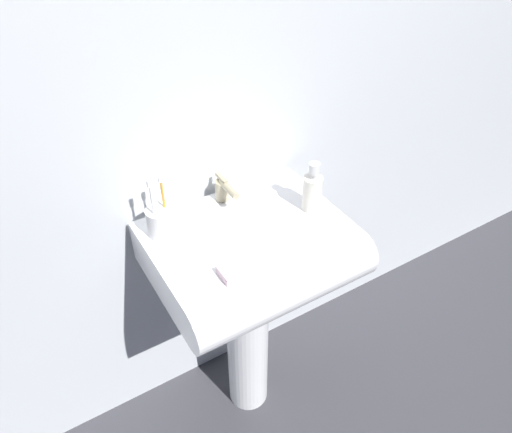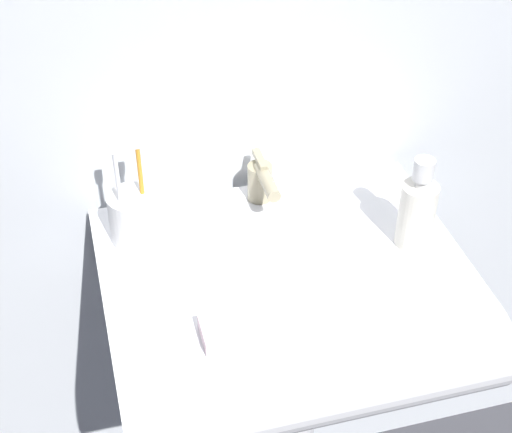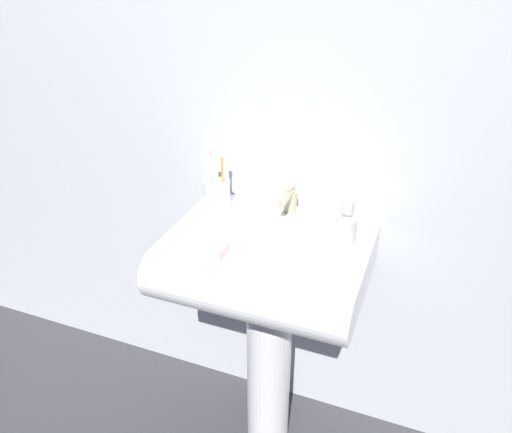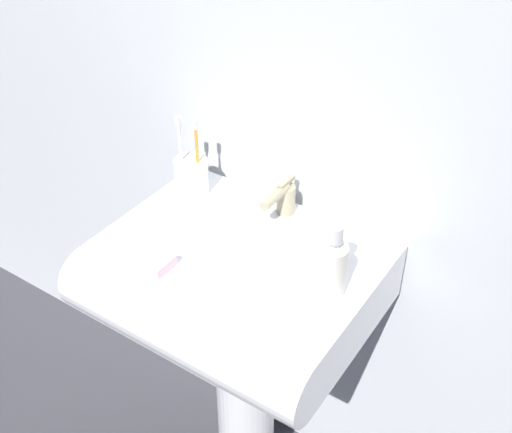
# 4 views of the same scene
# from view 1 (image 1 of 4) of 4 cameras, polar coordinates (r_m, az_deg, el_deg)

# --- Properties ---
(ground_plane) EXTENTS (6.00, 6.00, 0.00)m
(ground_plane) POSITION_cam_1_polar(r_m,az_deg,el_deg) (2.07, -0.87, -19.52)
(ground_plane) COLOR #38383D
(ground_plane) RESTS_ON ground
(wall_back) EXTENTS (5.00, 0.05, 2.40)m
(wall_back) POSITION_cam_1_polar(r_m,az_deg,el_deg) (1.41, -6.43, 15.08)
(wall_back) COLOR silver
(wall_back) RESTS_ON ground
(sink_pedestal) EXTENTS (0.14, 0.14, 0.71)m
(sink_pedestal) POSITION_cam_1_polar(r_m,az_deg,el_deg) (1.78, -0.99, -13.51)
(sink_pedestal) COLOR white
(sink_pedestal) RESTS_ON ground
(sink_basin) EXTENTS (0.56, 0.45, 0.14)m
(sink_basin) POSITION_cam_1_polar(r_m,az_deg,el_deg) (1.43, -0.14, -4.50)
(sink_basin) COLOR white
(sink_basin) RESTS_ON sink_pedestal
(faucet) EXTENTS (0.04, 0.12, 0.08)m
(faucet) POSITION_cam_1_polar(r_m,az_deg,el_deg) (1.49, -3.70, 3.09)
(faucet) COLOR tan
(faucet) RESTS_ON sink_basin
(toothbrush_cup) EXTENTS (0.08, 0.08, 0.19)m
(toothbrush_cup) POSITION_cam_1_polar(r_m,az_deg,el_deg) (1.40, -10.83, -0.51)
(toothbrush_cup) COLOR white
(toothbrush_cup) RESTS_ON sink_basin
(soap_bottle) EXTENTS (0.06, 0.06, 0.16)m
(soap_bottle) POSITION_cam_1_polar(r_m,az_deg,el_deg) (1.46, 6.45, 2.90)
(soap_bottle) COLOR silver
(soap_bottle) RESTS_ON sink_basin
(bar_soap) EXTENTS (0.08, 0.06, 0.02)m
(bar_soap) POSITION_cam_1_polar(r_m,az_deg,el_deg) (1.28, -2.39, -6.26)
(bar_soap) COLOR silver
(bar_soap) RESTS_ON sink_basin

